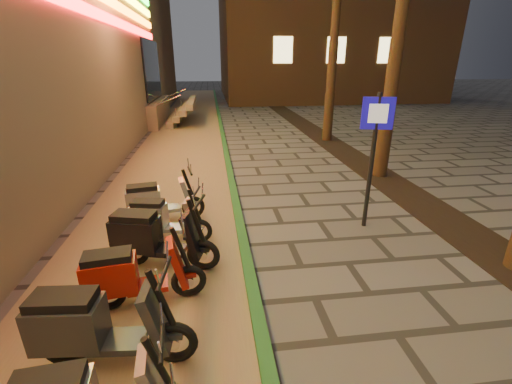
{
  "coord_description": "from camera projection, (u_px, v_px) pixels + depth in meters",
  "views": [
    {
      "loc": [
        -1.4,
        -2.31,
        3.26
      ],
      "look_at": [
        -0.7,
        3.0,
        1.2
      ],
      "focal_mm": 24.0,
      "sensor_mm": 36.0,
      "label": 1
    }
  ],
  "objects": [
    {
      "name": "scooter_9",
      "position": [
        161.0,
        219.0,
        6.47
      ],
      "size": [
        1.53,
        0.68,
        1.08
      ],
      "rotation": [
        0.0,
        0.0,
        -0.19
      ],
      "color": "black",
      "rests_on": "ground"
    },
    {
      "name": "planting_strip",
      "position": [
        416.0,
        200.0,
        8.54
      ],
      "size": [
        1.2,
        40.0,
        0.02
      ],
      "primitive_type": "cube",
      "color": "black",
      "rests_on": "ground"
    },
    {
      "name": "scooter_10",
      "position": [
        156.0,
        201.0,
        7.21
      ],
      "size": [
        1.62,
        0.7,
        1.14
      ],
      "rotation": [
        0.0,
        0.0,
        0.18
      ],
      "color": "black",
      "rests_on": "ground"
    },
    {
      "name": "pedestrian_sign",
      "position": [
        374.0,
        144.0,
        6.6
      ],
      "size": [
        0.59,
        0.17,
        2.72
      ],
      "rotation": [
        0.0,
        0.0,
        -0.23
      ],
      "color": "black",
      "rests_on": "ground"
    },
    {
      "name": "scooter_8",
      "position": [
        152.0,
        237.0,
        5.61
      ],
      "size": [
        1.79,
        0.87,
        1.26
      ],
      "rotation": [
        0.0,
        0.0,
        -0.25
      ],
      "color": "black",
      "rests_on": "ground"
    },
    {
      "name": "green_curb",
      "position": [
        226.0,
        154.0,
        12.61
      ],
      "size": [
        0.18,
        60.0,
        0.1
      ],
      "primitive_type": "cube",
      "color": "#225C25",
      "rests_on": "ground"
    },
    {
      "name": "scooter_6",
      "position": [
        94.0,
        326.0,
        3.74
      ],
      "size": [
        1.78,
        0.64,
        1.25
      ],
      "rotation": [
        0.0,
        0.0,
        -0.08
      ],
      "color": "black",
      "rests_on": "ground"
    },
    {
      "name": "parking_strip",
      "position": [
        179.0,
        157.0,
        12.42
      ],
      "size": [
        3.4,
        60.0,
        0.01
      ],
      "primitive_type": "cube",
      "color": "#8C7251",
      "rests_on": "ground"
    },
    {
      "name": "scooter_7",
      "position": [
        130.0,
        275.0,
        4.7
      ],
      "size": [
        1.65,
        0.67,
        1.16
      ],
      "rotation": [
        0.0,
        0.0,
        0.14
      ],
      "color": "black",
      "rests_on": "ground"
    }
  ]
}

